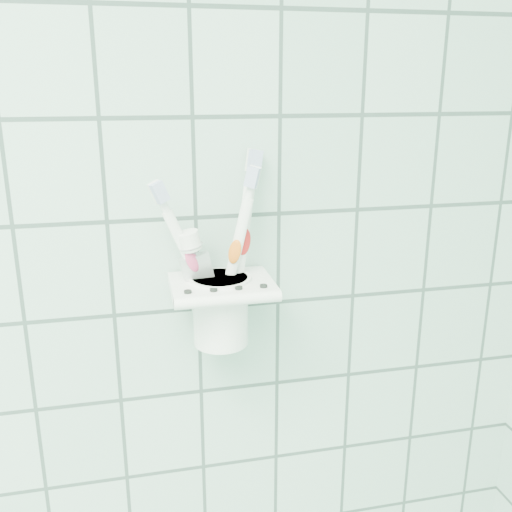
{
  "coord_description": "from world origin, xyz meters",
  "views": [
    {
      "loc": [
        0.55,
        0.53,
        1.52
      ],
      "look_at": [
        0.68,
        1.1,
        1.35
      ],
      "focal_mm": 40.0,
      "sensor_mm": 36.0,
      "label": 1
    }
  ],
  "objects": [
    {
      "name": "holder_bracket",
      "position": [
        0.65,
        1.15,
        1.29
      ],
      "size": [
        0.12,
        0.1,
        0.04
      ],
      "color": "white",
      "rests_on": "wall_back"
    },
    {
      "name": "cup",
      "position": [
        0.65,
        1.16,
        1.27
      ],
      "size": [
        0.07,
        0.07,
        0.08
      ],
      "color": "white",
      "rests_on": "holder_bracket"
    },
    {
      "name": "toothpaste_tube",
      "position": [
        0.64,
        1.17,
        1.31
      ],
      "size": [
        0.06,
        0.03,
        0.14
      ],
      "rotation": [
        0.03,
        -0.22,
        0.1
      ],
      "color": "silver",
      "rests_on": "cup"
    },
    {
      "name": "toothbrush_orange",
      "position": [
        0.66,
        1.16,
        1.34
      ],
      "size": [
        0.05,
        0.04,
        0.23
      ],
      "rotation": [
        -0.13,
        0.19,
        0.14
      ],
      "color": "white",
      "rests_on": "cup"
    },
    {
      "name": "toothbrush_blue",
      "position": [
        0.64,
        1.17,
        1.34
      ],
      "size": [
        0.06,
        0.03,
        0.21
      ],
      "rotation": [
        -0.08,
        0.22,
        -0.5
      ],
      "color": "white",
      "rests_on": "cup"
    },
    {
      "name": "toothbrush_pink",
      "position": [
        0.65,
        1.16,
        1.33
      ],
      "size": [
        0.08,
        0.03,
        0.2
      ],
      "rotation": [
        -0.11,
        -0.38,
        0.42
      ],
      "color": "white",
      "rests_on": "cup"
    }
  ]
}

